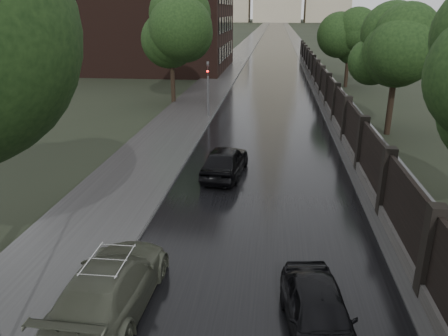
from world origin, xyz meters
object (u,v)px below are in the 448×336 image
car_right_near (319,314)px  tree_right_b (397,53)px  volga_sedan (111,285)px  tree_left_far (171,38)px  tree_right_c (350,36)px  traffic_light (208,85)px  hatchback_left (225,161)px

car_right_near → tree_right_b: bearing=66.0°
car_right_near → volga_sedan: bearing=168.8°
tree_left_far → car_right_near: (9.60, -26.91, -4.60)m
tree_right_b → volga_sedan: (-11.10, -18.50, -4.23)m
tree_left_far → tree_right_c: 18.45m
tree_right_b → traffic_light: bearing=165.8°
hatchback_left → tree_left_far: bearing=-63.9°
tree_left_far → traffic_light: 6.84m
tree_left_far → hatchback_left: bearing=-69.4°
hatchback_left → car_right_near: bearing=113.4°
tree_right_b → hatchback_left: tree_right_b is taller
tree_right_b → traffic_light: (-11.80, 2.99, -2.55)m
tree_right_b → tree_right_c: 18.00m
tree_right_b → tree_right_c: size_ratio=1.00×
tree_left_far → hatchback_left: 18.15m
hatchback_left → tree_right_c: bearing=-104.0°
car_right_near → tree_right_c: bearing=74.3°
tree_right_c → hatchback_left: size_ratio=1.64×
tree_right_b → car_right_near: (-5.90, -18.91, -4.30)m
traffic_light → car_right_near: 22.76m
hatchback_left → car_right_near: (3.40, -10.46, -0.08)m
tree_left_far → volga_sedan: (4.40, -26.50, -4.52)m
volga_sedan → hatchback_left: bearing=-98.6°
car_right_near → hatchback_left: bearing=101.4°
tree_left_far → car_right_near: 28.94m
traffic_light → tree_right_c: bearing=51.8°
traffic_light → tree_left_far: bearing=126.5°
tree_right_b → car_right_near: bearing=-107.3°
tree_left_far → tree_right_c: bearing=32.8°
tree_left_far → traffic_light: (3.70, -5.01, -2.84)m
traffic_light → hatchback_left: size_ratio=0.94×
volga_sedan → hatchback_left: 10.20m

